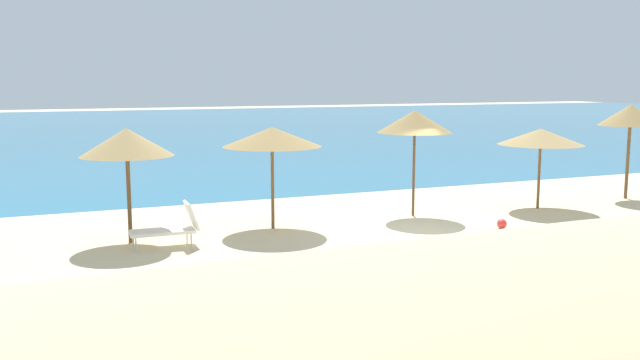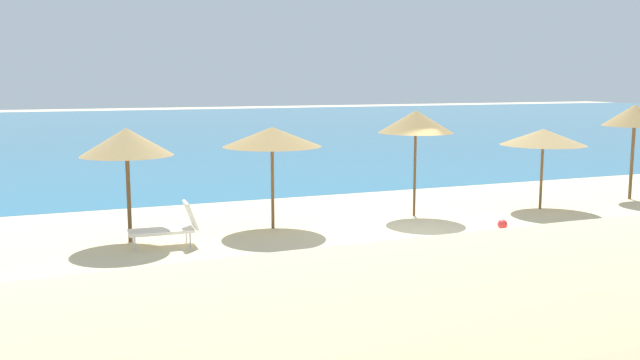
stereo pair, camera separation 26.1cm
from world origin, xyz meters
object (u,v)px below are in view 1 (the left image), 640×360
at_px(beach_umbrella_5, 541,137).
at_px(beach_umbrella_6, 631,115).
at_px(beach_umbrella_3, 272,137).
at_px(lounge_chair_1, 170,227).
at_px(beach_umbrella_4, 415,122).
at_px(beach_ball, 502,224).
at_px(beach_umbrella_2, 127,142).

bearing_deg(beach_umbrella_5, beach_umbrella_6, 4.61).
relative_size(beach_umbrella_3, lounge_chair_1, 1.67).
xyz_separation_m(beach_umbrella_6, lounge_chair_1, (-14.57, -0.83, -2.19)).
xyz_separation_m(beach_umbrella_4, lounge_chair_1, (-6.88, -1.00, -2.16)).
relative_size(beach_umbrella_5, beach_umbrella_6, 0.82).
relative_size(beach_umbrella_3, beach_umbrella_5, 1.05).
height_order(beach_umbrella_4, beach_umbrella_5, beach_umbrella_4).
relative_size(lounge_chair_1, beach_ball, 6.16).
distance_m(beach_umbrella_6, lounge_chair_1, 14.76).
bearing_deg(beach_ball, beach_umbrella_4, 117.33).
height_order(beach_umbrella_3, beach_umbrella_5, beach_umbrella_3).
bearing_deg(beach_umbrella_5, beach_ball, -145.46).
height_order(beach_umbrella_5, beach_ball, beach_umbrella_5).
bearing_deg(beach_umbrella_5, beach_umbrella_4, 173.14).
height_order(beach_umbrella_2, beach_umbrella_3, beach_umbrella_2).
bearing_deg(beach_umbrella_4, beach_umbrella_3, -178.94).
height_order(beach_umbrella_4, beach_umbrella_6, beach_umbrella_6).
distance_m(beach_umbrella_4, beach_umbrella_5, 3.99).
relative_size(beach_umbrella_3, beach_ball, 10.30).
bearing_deg(beach_umbrella_6, beach_umbrella_2, -179.70).
xyz_separation_m(beach_umbrella_2, beach_umbrella_6, (15.35, 0.08, 0.31)).
relative_size(beach_umbrella_2, beach_umbrella_4, 0.91).
xyz_separation_m(lounge_chair_1, beach_ball, (8.10, -1.35, -0.32)).
distance_m(beach_umbrella_5, lounge_chair_1, 10.95).
bearing_deg(beach_umbrella_6, beach_ball, -161.44).
bearing_deg(beach_umbrella_2, beach_umbrella_4, 1.88).
distance_m(beach_umbrella_3, beach_ball, 6.21).
bearing_deg(beach_ball, lounge_chair_1, 170.54).
bearing_deg(lounge_chair_1, beach_umbrella_3, -69.89).
height_order(beach_umbrella_4, beach_ball, beach_umbrella_4).
xyz_separation_m(beach_umbrella_4, beach_umbrella_6, (7.69, -0.17, 0.03)).
bearing_deg(beach_umbrella_6, beach_umbrella_3, 179.54).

